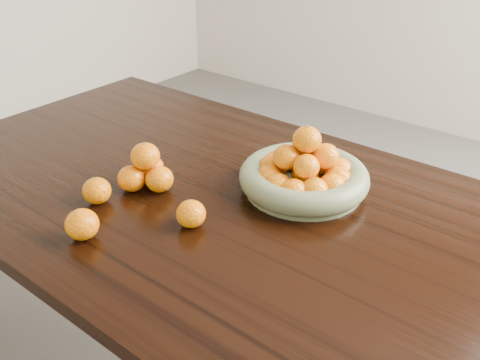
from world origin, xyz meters
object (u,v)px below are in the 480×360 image
Objects in this scene: dining_table at (247,235)px; fruit_bowl at (304,174)px; orange_pyramid at (147,170)px; loose_orange_0 at (97,191)px.

fruit_bowl reaches higher than dining_table.
fruit_bowl reaches higher than orange_pyramid.
orange_pyramid is (-0.27, -0.09, 0.14)m from dining_table.
dining_table is at bearing 36.05° from loose_orange_0.
dining_table is at bearing -113.47° from fruit_bowl.
loose_orange_0 reaches higher than dining_table.
loose_orange_0 is at bearing -134.69° from fruit_bowl.
orange_pyramid is 2.03× the size of loose_orange_0.
fruit_bowl is at bearing 66.53° from dining_table.
fruit_bowl is 0.53m from loose_orange_0.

